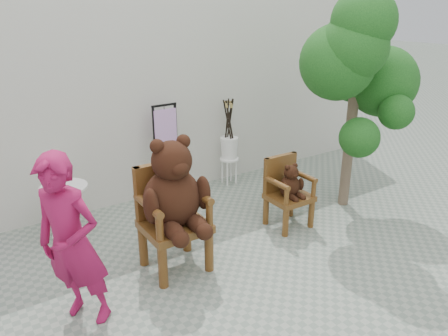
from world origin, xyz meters
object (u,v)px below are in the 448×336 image
cafe_table (66,205)px  display_stand (167,164)px  chair_big (173,198)px  stool_bucket (229,148)px  person (72,244)px  tree (359,62)px  chair_small (288,187)px

cafe_table → display_stand: display_stand is taller
chair_big → cafe_table: (-0.84, 1.44, -0.44)m
cafe_table → stool_bucket: bearing=6.5°
cafe_table → stool_bucket: (2.77, 0.32, 0.20)m
person → stool_bucket: person is taller
person → display_stand: size_ratio=1.17×
chair_big → stool_bucket: size_ratio=1.09×
chair_big → person: person is taller
display_stand → tree: bearing=-40.7°
chair_small → cafe_table: size_ratio=1.37×
chair_big → display_stand: (0.78, 1.75, -0.30)m
cafe_table → display_stand: (1.62, 0.31, 0.14)m
stool_bucket → tree: (0.93, -1.73, 1.51)m
cafe_table → tree: (3.70, -1.41, 1.71)m
cafe_table → tree: size_ratio=0.23×
chair_big → tree: 3.13m
person → tree: tree is taller
cafe_table → chair_big: bearing=-59.9°
stool_bucket → person: bearing=-145.7°
chair_big → display_stand: 1.94m
display_stand → cafe_table: bearing=-170.2°
cafe_table → tree: tree is taller
chair_big → stool_bucket: 2.63m
cafe_table → stool_bucket: stool_bucket is taller
stool_bucket → tree: size_ratio=0.47×
chair_big → display_stand: bearing=66.0°
person → cafe_table: person is taller
display_stand → stool_bucket: 1.16m
cafe_table → display_stand: bearing=10.9°
chair_small → person: person is taller
chair_small → tree: bearing=-3.3°
stool_bucket → chair_small: bearing=-95.6°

